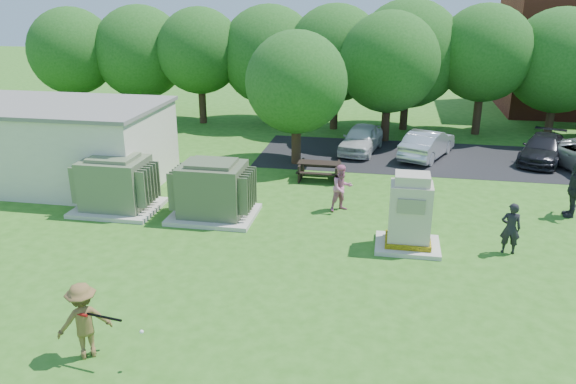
% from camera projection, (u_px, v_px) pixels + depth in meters
% --- Properties ---
extents(ground, '(120.00, 120.00, 0.00)m').
position_uv_depth(ground, '(262.00, 284.00, 15.58)').
color(ground, '#2D6619').
rests_on(ground, ground).
extents(service_building, '(10.00, 5.00, 3.20)m').
position_uv_depth(service_building, '(42.00, 145.00, 23.38)').
color(service_building, beige).
rests_on(service_building, ground).
extents(service_building_roof, '(10.20, 5.20, 0.15)m').
position_uv_depth(service_building_roof, '(36.00, 105.00, 22.81)').
color(service_building_roof, slate).
rests_on(service_building_roof, service_building).
extents(parking_strip, '(20.00, 6.00, 0.01)m').
position_uv_depth(parking_strip, '(467.00, 160.00, 26.86)').
color(parking_strip, '#232326').
rests_on(parking_strip, ground).
extents(transformer_left, '(3.00, 2.40, 2.07)m').
position_uv_depth(transformer_left, '(116.00, 185.00, 20.52)').
color(transformer_left, beige).
rests_on(transformer_left, ground).
extents(transformer_right, '(3.00, 2.40, 2.07)m').
position_uv_depth(transformer_right, '(213.00, 191.00, 19.89)').
color(transformer_right, beige).
rests_on(transformer_right, ground).
extents(generator_cabinet, '(2.01, 1.64, 2.45)m').
position_uv_depth(generator_cabinet, '(410.00, 216.00, 17.45)').
color(generator_cabinet, beige).
rests_on(generator_cabinet, ground).
extents(picnic_table, '(1.80, 1.35, 0.77)m').
position_uv_depth(picnic_table, '(319.00, 169.00, 23.95)').
color(picnic_table, black).
rests_on(picnic_table, ground).
extents(batter, '(1.33, 1.20, 1.79)m').
position_uv_depth(batter, '(84.00, 321.00, 12.27)').
color(batter, brown).
rests_on(batter, ground).
extents(person_by_generator, '(0.63, 0.43, 1.65)m').
position_uv_depth(person_by_generator, '(511.00, 228.00, 17.17)').
color(person_by_generator, black).
rests_on(person_by_generator, ground).
extents(person_at_picnic, '(1.08, 1.03, 1.75)m').
position_uv_depth(person_at_picnic, '(342.00, 188.00, 20.48)').
color(person_at_picnic, '#C96A91').
rests_on(person_at_picnic, ground).
extents(person_walking_right, '(0.58, 1.22, 2.03)m').
position_uv_depth(person_walking_right, '(574.00, 189.00, 19.91)').
color(person_walking_right, '#27272C').
rests_on(person_walking_right, ground).
extents(car_white, '(2.32, 4.21, 1.36)m').
position_uv_depth(car_white, '(361.00, 139.00, 28.01)').
color(car_white, silver).
rests_on(car_white, ground).
extents(car_silver_a, '(2.91, 4.40, 1.37)m').
position_uv_depth(car_silver_a, '(427.00, 144.00, 27.02)').
color(car_silver_a, silver).
rests_on(car_silver_a, ground).
extents(car_dark, '(3.14, 4.61, 1.24)m').
position_uv_depth(car_dark, '(543.00, 149.00, 26.45)').
color(car_dark, black).
rests_on(car_dark, ground).
extents(batting_equipment, '(1.49, 0.18, 0.33)m').
position_uv_depth(batting_equipment, '(106.00, 319.00, 11.90)').
color(batting_equipment, black).
rests_on(batting_equipment, ground).
extents(tree_row, '(41.30, 13.30, 7.30)m').
position_uv_depth(tree_row, '(367.00, 57.00, 30.96)').
color(tree_row, '#47301E').
rests_on(tree_row, ground).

